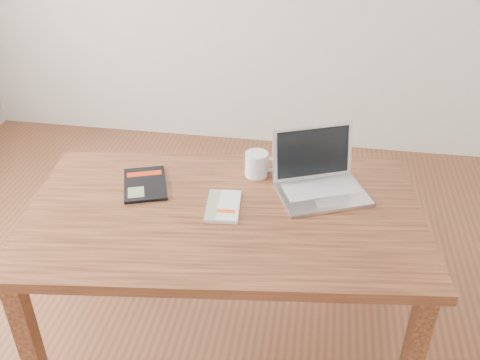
% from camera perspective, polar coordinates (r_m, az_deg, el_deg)
% --- Properties ---
extents(room, '(4.04, 4.04, 2.70)m').
position_cam_1_polar(room, '(1.75, -10.91, 13.64)').
color(room, brown).
rests_on(room, ground).
extents(desk, '(1.55, 1.01, 0.75)m').
position_cam_1_polar(desk, '(2.03, -1.68, -5.30)').
color(desk, '#592F1A').
rests_on(desk, ground).
extents(white_guidebook, '(0.14, 0.21, 0.02)m').
position_cam_1_polar(white_guidebook, '(1.98, -1.82, -2.81)').
color(white_guidebook, beige).
rests_on(white_guidebook, desk).
extents(black_guidebook, '(0.24, 0.29, 0.01)m').
position_cam_1_polar(black_guidebook, '(2.15, -10.11, -0.42)').
color(black_guidebook, black).
rests_on(black_guidebook, desk).
extents(laptop, '(0.41, 0.37, 0.23)m').
position_cam_1_polar(laptop, '(2.09, 8.42, 0.13)').
color(laptop, silver).
rests_on(laptop, desk).
extents(coffee_mug, '(0.13, 0.09, 0.10)m').
position_cam_1_polar(coffee_mug, '(2.16, 1.86, 1.74)').
color(coffee_mug, white).
rests_on(coffee_mug, desk).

